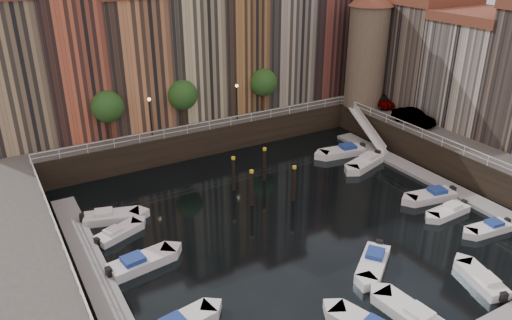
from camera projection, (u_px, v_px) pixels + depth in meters
ground at (291, 221)px, 42.28m from camera, size 200.00×200.00×0.00m
quay_far at (176, 116)px, 62.23m from camera, size 80.00×20.00×3.00m
dock_left at (101, 287)px, 34.09m from camera, size 2.00×28.00×0.35m
dock_right at (435, 181)px, 48.75m from camera, size 2.00×28.00×0.35m
far_terrace at (206, 41)px, 57.86m from camera, size 48.70×10.30×17.50m
right_terrace at (481, 64)px, 53.35m from camera, size 9.30×24.30×14.00m
corner_tower at (367, 46)px, 58.61m from camera, size 5.20×5.20×13.80m
promenade_trees at (188, 94)px, 53.37m from camera, size 21.20×3.20×5.20m
street_lamps at (195, 102)px, 53.01m from camera, size 10.36×0.36×4.18m
railings at (262, 160)px, 44.59m from camera, size 36.08×34.04×0.52m
gangway at (368, 128)px, 57.14m from camera, size 2.78×8.32×3.73m
mooring_pilings at (261, 178)px, 46.06m from camera, size 4.14×5.23×3.78m
boat_left_2 at (140, 262)px, 36.26m from camera, size 5.22×2.53×1.17m
boat_left_3 at (118, 233)px, 39.99m from camera, size 4.24×2.84×0.96m
boat_left_4 at (110, 217)px, 42.16m from camera, size 4.97×2.94×1.11m
boat_right_0 at (489, 228)px, 40.63m from camera, size 4.20×1.93×0.95m
boat_right_1 at (449, 211)px, 43.13m from camera, size 4.31×1.72×0.98m
boat_right_2 at (432, 196)px, 45.56m from camera, size 4.97×2.55×1.11m
boat_right_3 at (365, 162)px, 52.21m from camera, size 5.30×3.25×1.19m
boat_right_4 at (343, 151)px, 54.84m from camera, size 5.37×2.61×1.21m
boat_near_2 at (411, 314)px, 31.30m from camera, size 2.33×5.17×1.17m
boat_near_3 at (483, 280)px, 34.50m from camera, size 2.62×4.52×1.01m
car_a at (380, 101)px, 60.60m from camera, size 2.64×4.71×1.51m
car_b at (413, 118)px, 54.77m from camera, size 2.31×5.01×1.59m
boat_extra_234 at (373, 262)px, 36.29m from camera, size 4.67×4.12×1.11m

